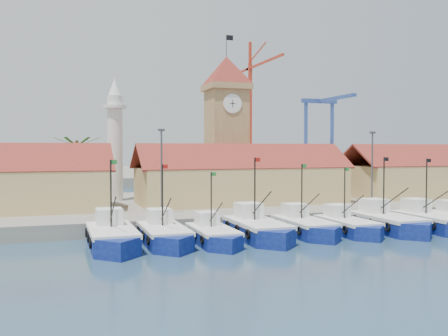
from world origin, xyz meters
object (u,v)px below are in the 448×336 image
object	(u,v)px
boat_5	(349,227)
clock_tower	(226,123)
boat_0	(113,239)
minaret	(115,139)

from	to	relation	value
boat_5	clock_tower	bearing A→B (deg)	101.59
boat_0	clock_tower	xyz separation A→B (m)	(18.06, 22.96, 11.14)
boat_5	clock_tower	world-z (taller)	clock_tower
boat_0	minaret	xyz separation A→B (m)	(3.06, 24.97, 8.91)
boat_5	minaret	distance (m)	33.40
boat_0	clock_tower	distance (m)	31.27
boat_0	boat_5	size ratio (longest dim) A/B	1.14
boat_5	clock_tower	size ratio (longest dim) A/B	0.41
minaret	boat_5	bearing A→B (deg)	-52.03
clock_tower	minaret	xyz separation A→B (m)	(-15.00, 2.00, -2.23)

